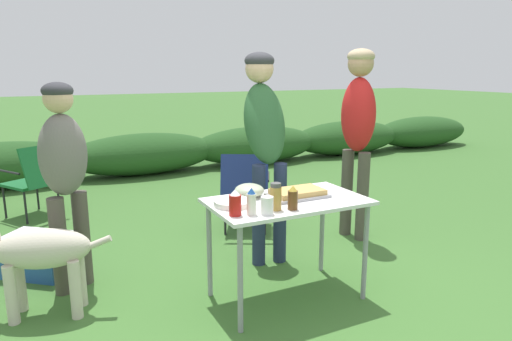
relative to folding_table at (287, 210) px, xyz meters
The scene contains 18 objects.
ground_plane 0.66m from the folding_table, ahead, with size 60.00×60.00×0.00m, color #3D6B2D.
shrub_hedge 4.54m from the folding_table, 90.00° to the left, with size 14.40×0.90×0.65m.
folding_table is the anchor object (origin of this frame).
food_tray 0.15m from the folding_table, 18.50° to the left, with size 0.41×0.26×0.06m.
plate_stack 0.41m from the folding_table, behind, with size 0.26×0.26×0.04m, color white.
mixing_bowl 0.31m from the folding_table, 137.63° to the left, with size 0.21×0.21×0.10m, color #ADBC99.
paper_cup_stack 0.38m from the folding_table, 141.28° to the right, with size 0.08×0.08×0.11m, color white.
ketchup_bottle 0.52m from the folding_table, 161.56° to the right, with size 0.08×0.08×0.17m.
mayo_bottle 0.45m from the folding_table, 153.25° to the right, with size 0.06×0.06×0.17m.
spice_jar 0.30m from the folding_table, 138.26° to the right, with size 0.08×0.08×0.18m.
beer_bottle 0.27m from the folding_table, 111.88° to the right, with size 0.07×0.07×0.16m.
standing_person_in_navy_coat 0.89m from the folding_table, 75.11° to the left, with size 0.41×0.54×1.78m.
standing_person_in_olive_jacket 1.53m from the folding_table, 32.69° to the left, with size 0.33×0.41×1.82m.
standing_person_with_beanie 1.64m from the folding_table, 148.41° to the left, with size 0.45×0.42×1.55m.
dog 1.72m from the folding_table, 162.07° to the left, with size 0.94×0.42×0.67m.
camp_chair_green_behind_table 1.43m from the folding_table, 77.04° to the left, with size 0.68×0.74×0.83m.
camp_chair_near_hedge 3.24m from the folding_table, 119.13° to the left, with size 0.70×0.74×0.83m.
cooler_box 2.08m from the folding_table, 142.90° to the left, with size 0.57×0.55×0.34m.
Camera 1 is at (-1.56, -2.65, 1.63)m, focal length 32.00 mm.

